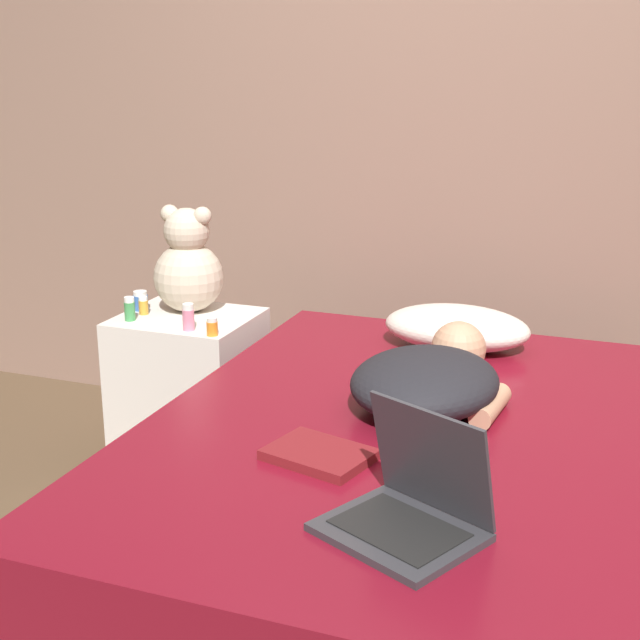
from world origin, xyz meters
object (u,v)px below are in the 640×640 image
object	(u,v)px
person_lying	(431,378)
bottle_pink	(188,317)
laptop	(411,505)
bottle_orange	(212,327)
bottle_blue	(141,301)
book	(319,454)
bottle_amber	(143,306)
bottle_green	(130,309)
pillow	(457,327)
teddy_bear	(188,266)

from	to	relation	value
person_lying	bottle_pink	bearing A→B (deg)	168.02
laptop	bottle_orange	size ratio (longest dim) A/B	6.12
laptop	bottle_orange	distance (m)	1.29
bottle_blue	book	world-z (taller)	bottle_blue
person_lying	bottle_pink	xyz separation A→B (m)	(-0.88, 0.27, 0.00)
bottle_amber	bottle_pink	distance (m)	0.26
bottle_blue	book	size ratio (longest dim) A/B	0.25
bottle_green	pillow	bearing A→B (deg)	11.05
laptop	bottle_pink	distance (m)	1.38
pillow	bottle_green	size ratio (longest dim) A/B	5.67
bottle_green	bottle_orange	bearing A→B (deg)	-9.05
laptop	bottle_pink	bearing A→B (deg)	162.54
bottle_orange	bottle_blue	bearing A→B (deg)	154.39
pillow	bottle_pink	xyz separation A→B (m)	(-0.84, -0.24, 0.01)
person_lying	bottle_green	xyz separation A→B (m)	(-1.13, 0.30, 0.00)
bottle_blue	book	distance (m)	1.32
pillow	bottle_green	xyz separation A→B (m)	(-1.09, -0.21, 0.01)
pillow	bottle_orange	world-z (taller)	pillow
bottle_blue	person_lying	bearing A→B (deg)	-20.10
bottle_blue	book	xyz separation A→B (m)	(1.00, -0.85, -0.06)
laptop	bottle_blue	xyz separation A→B (m)	(-1.29, 1.09, 0.01)
pillow	bottle_orange	size ratio (longest dim) A/B	7.85
pillow	bottle_blue	bearing A→B (deg)	-175.63
bottle_blue	bottle_green	bearing A→B (deg)	-74.50
teddy_bear	book	xyz separation A→B (m)	(0.83, -0.90, -0.19)
teddy_bear	bottle_amber	size ratio (longest dim) A/B	5.88
bottle_orange	bottle_pink	xyz separation A→B (m)	(-0.10, 0.03, 0.01)
laptop	bottle_orange	world-z (taller)	laptop
bottle_orange	bottle_amber	distance (m)	0.37
teddy_bear	bottle_green	size ratio (longest dim) A/B	4.54
bottle_blue	bottle_pink	distance (m)	0.32
person_lying	bottle_pink	world-z (taller)	person_lying
person_lying	bottle_blue	size ratio (longest dim) A/B	9.05
bottle_green	bottle_pink	distance (m)	0.24
laptop	book	distance (m)	0.37
pillow	teddy_bear	xyz separation A→B (m)	(-0.95, -0.03, 0.13)
pillow	bottle_pink	distance (m)	0.88
laptop	bottle_green	bearing A→B (deg)	167.77
book	bottle_amber	bearing A→B (deg)	140.00
bottle_green	bottle_pink	bearing A→B (deg)	-6.86
bottle_green	book	xyz separation A→B (m)	(0.97, -0.73, -0.07)
bottle_orange	bottle_amber	bearing A→B (deg)	158.01
teddy_bear	book	distance (m)	1.24
teddy_bear	bottle_green	world-z (taller)	teddy_bear
teddy_bear	bottle_orange	distance (m)	0.34
laptop	bottle_amber	bearing A→B (deg)	165.40
person_lying	laptop	xyz separation A→B (m)	(0.12, -0.67, -0.02)
laptop	teddy_bear	xyz separation A→B (m)	(-1.12, 1.14, 0.14)
pillow	book	bearing A→B (deg)	-97.28
person_lying	book	xyz separation A→B (m)	(-0.16, -0.43, -0.06)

